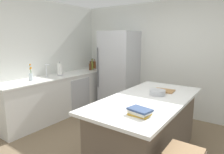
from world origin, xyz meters
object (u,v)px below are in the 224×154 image
sink_faucet (47,70)px  whiskey_bottle (92,65)px  cookbook_stack (140,112)px  olive_oil_bottle (92,65)px  syrup_bottle (90,67)px  mixing_bowl (157,92)px  vinegar_bottle (95,65)px  cutting_board (164,91)px  kitchen_island (147,127)px  paper_towel_roll (60,69)px  flower_vase (31,75)px  refrigerator (119,71)px

sink_faucet → whiskey_bottle: size_ratio=1.07×
sink_faucet → cookbook_stack: 2.73m
olive_oil_bottle → syrup_bottle: bearing=-78.3°
whiskey_bottle → mixing_bowl: (2.48, -1.35, -0.10)m
vinegar_bottle → sink_faucet: bearing=-89.9°
sink_faucet → cutting_board: sink_faucet is taller
kitchen_island → paper_towel_roll: (-2.40, 0.41, 0.60)m
kitchen_island → olive_oil_bottle: 2.85m
sink_faucet → vinegar_bottle: size_ratio=1.14×
flower_vase → mixing_bowl: bearing=12.6°
refrigerator → sink_faucet: size_ratio=6.47×
flower_vase → paper_towel_roll: (0.00, 0.73, 0.03)m
sink_faucet → cutting_board: (2.48, 0.43, -0.17)m
paper_towel_roll → cutting_board: 2.45m
olive_oil_bottle → mixing_bowl: 2.72m
whiskey_bottle → kitchen_island: bearing=-32.8°
vinegar_bottle → syrup_bottle: vinegar_bottle is taller
mixing_bowl → cutting_board: size_ratio=0.73×
olive_oil_bottle → cutting_board: bearing=-22.3°
syrup_bottle → cutting_board: size_ratio=0.74×
mixing_bowl → vinegar_bottle: bearing=149.6°
flower_vase → cutting_board: (2.45, 0.82, -0.11)m
kitchen_island → olive_oil_bottle: bearing=147.7°
cookbook_stack → mixing_bowl: mixing_bowl is taller
flower_vase → cookbook_stack: (2.60, -0.33, -0.08)m
olive_oil_bottle → cookbook_stack: bearing=-39.8°
refrigerator → vinegar_bottle: 0.95m
mixing_bowl → olive_oil_bottle: bearing=152.3°
syrup_bottle → sink_faucet: bearing=-94.1°
kitchen_island → refrigerator: (-1.50, 1.52, 0.51)m
kitchen_island → paper_towel_roll: 2.51m
flower_vase → whiskey_bottle: bearing=91.0°
sink_faucet → olive_oil_bottle: olive_oil_bottle is taller
syrup_bottle → cookbook_stack: bearing=-38.6°
kitchen_island → cookbook_stack: size_ratio=7.45×
vinegar_bottle → cutting_board: bearing=-25.5°
kitchen_island → olive_oil_bottle: size_ratio=6.96×
olive_oil_bottle → syrup_bottle: size_ratio=1.23×
flower_vase → syrup_bottle: size_ratio=1.36×
flower_vase → cutting_board: 2.58m
cookbook_stack → mixing_bowl: bearing=100.1°
kitchen_island → olive_oil_bottle: (-2.36, 1.49, 0.59)m
vinegar_bottle → whiskey_bottle: bearing=-89.6°
refrigerator → sink_faucet: refrigerator is taller
kitchen_island → syrup_bottle: 2.78m
cookbook_stack → mixing_bowl: size_ratio=1.18×
refrigerator → whiskey_bottle: size_ratio=6.95×
paper_towel_roll → syrup_bottle: paper_towel_roll is taller
refrigerator → cookbook_stack: refrigerator is taller
kitchen_island → flower_vase: bearing=-172.4°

